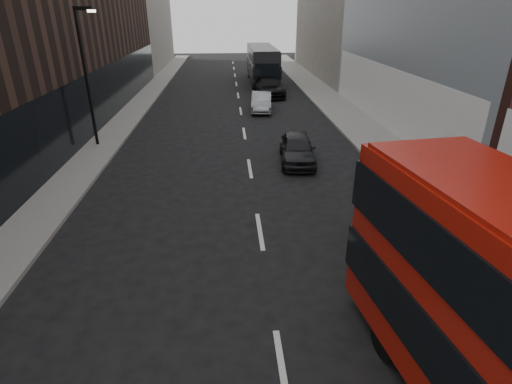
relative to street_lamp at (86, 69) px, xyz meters
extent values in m
cube|color=slate|center=(15.72, 7.00, -4.11)|extent=(3.00, 80.00, 0.15)
cube|color=slate|center=(0.22, 7.00, -4.11)|extent=(2.00, 80.00, 0.15)
cube|color=silver|center=(17.37, 3.00, -2.28)|extent=(0.35, 21.00, 3.80)
cube|color=black|center=(-3.28, 12.00, 2.82)|extent=(5.00, 24.00, 14.00)
cube|color=slate|center=(-3.28, 34.00, 2.32)|extent=(5.00, 20.00, 13.00)
cylinder|color=black|center=(-0.08, 0.00, -0.53)|extent=(0.16, 0.16, 7.00)
cube|color=black|center=(0.32, 0.00, 2.87)|extent=(0.90, 0.15, 0.18)
cube|color=#FFF2CC|center=(0.72, 0.00, 2.75)|extent=(0.35, 0.22, 0.12)
cube|color=black|center=(11.37, -13.52, -2.32)|extent=(2.07, 0.34, 1.37)
cylinder|color=black|center=(10.55, -15.61, -3.69)|extent=(0.41, 1.01, 0.98)
cylinder|color=black|center=(12.68, -15.34, -3.69)|extent=(0.41, 1.01, 0.98)
cube|color=black|center=(10.90, 20.40, -2.23)|extent=(2.51, 11.02, 3.10)
cube|color=black|center=(10.90, 20.40, -2.43)|extent=(2.63, 11.07, 1.10)
cube|color=black|center=(10.90, 14.86, -2.28)|extent=(2.13, 0.08, 1.40)
cube|color=black|center=(10.91, 25.93, -2.28)|extent=(2.13, 0.08, 1.40)
cube|color=black|center=(10.90, 20.40, -0.65)|extent=(2.41, 10.58, 0.12)
cylinder|color=black|center=(9.80, 23.92, -3.68)|extent=(0.30, 1.00, 1.00)
cylinder|color=black|center=(12.01, 23.92, -3.68)|extent=(0.30, 1.00, 1.00)
cylinder|color=black|center=(9.80, 16.87, -3.68)|extent=(0.30, 1.00, 1.00)
cylinder|color=black|center=(12.00, 16.87, -3.68)|extent=(0.30, 1.00, 1.00)
imported|color=black|center=(10.63, -3.23, -3.47)|extent=(2.05, 4.29, 1.42)
imported|color=#94979D|center=(9.79, 8.00, -3.50)|extent=(1.82, 4.26, 1.37)
imported|color=black|center=(10.88, 13.69, -3.39)|extent=(2.83, 5.66, 1.58)
camera|label=1|loc=(7.22, -21.97, 2.83)|focal=28.00mm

